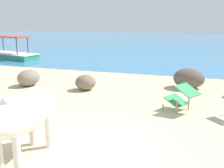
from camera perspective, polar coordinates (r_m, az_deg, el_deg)
name	(u,v)px	position (r m, az deg, el deg)	size (l,w,h in m)	color
sand_beach	(68,152)	(4.98, -9.10, -13.85)	(18.00, 14.00, 0.04)	#CCB78E
water_surface	(178,44)	(26.10, 13.51, 8.07)	(60.00, 36.00, 0.03)	teal
cow	(21,115)	(4.61, -18.36, -6.09)	(0.61, 2.03, 1.15)	silver
deck_chair_far	(182,96)	(6.99, 14.29, -2.46)	(0.93, 0.84, 0.68)	#A37A4C
shore_rock_large	(86,82)	(8.87, -5.51, 0.35)	(0.67, 0.64, 0.50)	#756651
shore_rock_medium	(29,78)	(9.81, -16.94, 1.26)	(0.86, 0.67, 0.55)	gray
shore_rock_small	(189,78)	(9.40, 15.69, 1.15)	(1.02, 0.89, 0.66)	brown
boat_green	(10,54)	(17.17, -20.37, 5.94)	(3.84, 1.99, 1.29)	#338E66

